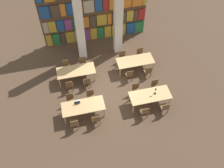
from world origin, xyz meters
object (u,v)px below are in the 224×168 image
at_px(chair_8, 69,85).
at_px(chair_15, 140,54).
at_px(chair_2, 96,119).
at_px(chair_4, 144,111).
at_px(reading_table_0, 83,107).
at_px(chair_0, 74,123).
at_px(laptop, 77,102).
at_px(chair_6, 165,107).
at_px(chair_12, 129,74).
at_px(reading_table_3, 135,61).
at_px(chair_5, 136,89).
at_px(chair_13, 123,57).
at_px(chair_11, 83,63).
at_px(chair_1, 70,100).
at_px(desk_lamp_0, 156,90).
at_px(pillar_left, 78,18).
at_px(pillar_center, 118,12).
at_px(reading_table_1, 150,96).
at_px(reading_table_2, 76,71).
at_px(chair_10, 87,82).
at_px(chair_14, 148,71).
at_px(chair_9, 66,66).
at_px(chair_7, 155,86).
at_px(chair_3, 91,96).

xyz_separation_m(chair_8, chair_15, (4.76, 1.51, 0.00)).
xyz_separation_m(chair_2, chair_8, (-1.07, 2.61, 0.00)).
bearing_deg(chair_4, reading_table_0, 164.10).
bearing_deg(chair_0, laptop, 71.88).
height_order(chair_6, chair_12, same).
distance_m(laptop, reading_table_3, 4.54).
height_order(chair_5, chair_13, same).
relative_size(reading_table_0, chair_5, 2.58).
bearing_deg(chair_11, chair_1, 66.95).
relative_size(laptop, chair_11, 0.37).
xyz_separation_m(reading_table_0, chair_1, (-0.61, 0.76, -0.22)).
bearing_deg(desk_lamp_0, chair_13, 104.59).
bearing_deg(reading_table_0, pillar_left, 81.76).
height_order(chair_2, laptop, laptop).
xyz_separation_m(pillar_left, reading_table_3, (2.98, -1.94, -2.31)).
height_order(pillar_center, chair_0, pillar_center).
relative_size(chair_0, chair_1, 1.00).
distance_m(reading_table_1, chair_6, 1.00).
xyz_separation_m(reading_table_2, chair_10, (0.52, -0.76, -0.22)).
xyz_separation_m(reading_table_1, chair_6, (0.60, -0.76, -0.22)).
relative_size(chair_1, chair_14, 1.00).
bearing_deg(reading_table_1, chair_9, 140.26).
bearing_deg(chair_10, chair_4, -46.23).
height_order(chair_4, chair_15, same).
bearing_deg(chair_14, chair_9, 162.00).
relative_size(chair_1, chair_5, 1.00).
bearing_deg(chair_7, desk_lamp_0, 66.55).
relative_size(chair_7, reading_table_2, 0.39).
relative_size(reading_table_3, chair_14, 2.58).
xyz_separation_m(chair_2, chair_3, (0.00, 1.53, 0.00)).
bearing_deg(chair_1, reading_table_2, -107.88).
bearing_deg(chair_0, reading_table_2, 79.99).
height_order(chair_1, chair_6, same).
height_order(laptop, chair_6, laptop).
xyz_separation_m(chair_6, chair_14, (-0.05, 2.72, 0.00)).
xyz_separation_m(chair_12, chair_14, (1.16, 0.00, 0.00)).
bearing_deg(desk_lamp_0, reading_table_1, -173.17).
bearing_deg(pillar_left, desk_lamp_0, -54.52).
bearing_deg(chair_10, reading_table_2, 123.97).
distance_m(pillar_left, chair_12, 4.41).
relative_size(chair_6, chair_11, 1.00).
distance_m(chair_3, chair_8, 1.52).
xyz_separation_m(reading_table_2, chair_14, (4.23, -0.78, -0.22)).
bearing_deg(chair_0, chair_9, 89.03).
distance_m(pillar_left, chair_11, 2.78).
bearing_deg(chair_11, desk_lamp_0, 134.87).
xyz_separation_m(pillar_center, chair_5, (0.10, -3.90, -2.53)).
distance_m(chair_8, chair_12, 3.60).
distance_m(chair_13, chair_15, 1.16).
bearing_deg(laptop, desk_lamp_0, 174.89).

